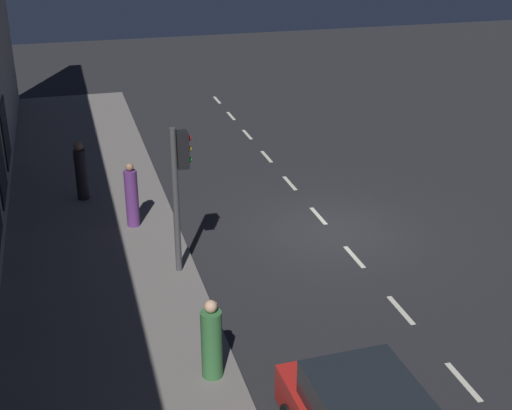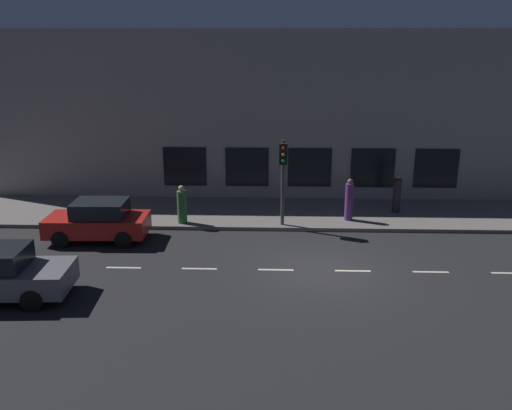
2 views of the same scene
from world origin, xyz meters
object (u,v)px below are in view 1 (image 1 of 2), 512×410
Objects in this scene: pedestrian_1 at (81,172)px; pedestrian_2 at (132,197)px; traffic_light at (180,176)px; pedestrian_0 at (212,342)px.

pedestrian_1 is 0.98× the size of pedestrian_2.
traffic_light is 4.50m from pedestrian_0.
pedestrian_2 is at bearing 148.25° from pedestrian_0.
traffic_light is at bearing 140.00° from pedestrian_0.
traffic_light reaches higher than pedestrian_2.
traffic_light is 5.71m from pedestrian_1.
pedestrian_1 is at bearing 100.24° from pedestrian_2.
pedestrian_2 is (0.64, -7.00, 0.10)m from pedestrian_0.
pedestrian_0 is at bearing -102.59° from pedestrian_2.
traffic_light is 2.01× the size of pedestrian_1.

